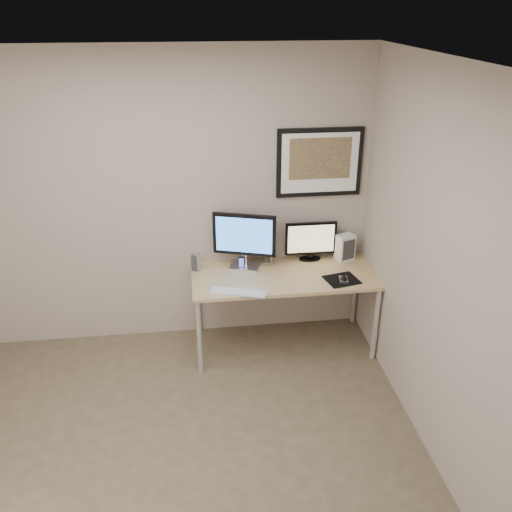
{
  "coord_description": "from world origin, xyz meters",
  "views": [
    {
      "loc": [
        0.23,
        -2.77,
        2.9
      ],
      "look_at": [
        0.72,
        1.1,
        1.04
      ],
      "focal_mm": 38.0,
      "sensor_mm": 36.0,
      "label": 1
    }
  ],
  "objects_px": {
    "monitor_large": "(244,239)",
    "monitor_tv": "(311,240)",
    "desk": "(284,281)",
    "fan_unit": "(345,247)",
    "phone_dock": "(241,263)",
    "keyboard": "(238,292)",
    "speaker_right": "(269,252)",
    "speaker_left": "(196,262)",
    "framed_art": "(320,162)"
  },
  "relations": [
    {
      "from": "monitor_large",
      "to": "monitor_tv",
      "type": "height_order",
      "value": "monitor_large"
    },
    {
      "from": "monitor_large",
      "to": "fan_unit",
      "type": "xyz_separation_m",
      "value": [
        0.93,
        0.05,
        -0.16
      ]
    },
    {
      "from": "speaker_right",
      "to": "phone_dock",
      "type": "bearing_deg",
      "value": -135.53
    },
    {
      "from": "monitor_large",
      "to": "monitor_tv",
      "type": "xyz_separation_m",
      "value": [
        0.61,
        0.08,
        -0.08
      ]
    },
    {
      "from": "desk",
      "to": "speaker_left",
      "type": "xyz_separation_m",
      "value": [
        -0.75,
        0.17,
        0.15
      ]
    },
    {
      "from": "monitor_large",
      "to": "phone_dock",
      "type": "relative_size",
      "value": 4.63
    },
    {
      "from": "desk",
      "to": "monitor_tv",
      "type": "bearing_deg",
      "value": 42.01
    },
    {
      "from": "monitor_large",
      "to": "fan_unit",
      "type": "distance_m",
      "value": 0.94
    },
    {
      "from": "framed_art",
      "to": "phone_dock",
      "type": "xyz_separation_m",
      "value": [
        -0.71,
        -0.18,
        -0.83
      ]
    },
    {
      "from": "fan_unit",
      "to": "speaker_right",
      "type": "bearing_deg",
      "value": 158.08
    },
    {
      "from": "desk",
      "to": "monitor_large",
      "type": "distance_m",
      "value": 0.51
    },
    {
      "from": "fan_unit",
      "to": "desk",
      "type": "bearing_deg",
      "value": -179.41
    },
    {
      "from": "desk",
      "to": "framed_art",
      "type": "xyz_separation_m",
      "value": [
        0.35,
        0.33,
        0.96
      ]
    },
    {
      "from": "monitor_large",
      "to": "keyboard",
      "type": "distance_m",
      "value": 0.54
    },
    {
      "from": "keyboard",
      "to": "desk",
      "type": "bearing_deg",
      "value": 50.42
    },
    {
      "from": "monitor_tv",
      "to": "speaker_right",
      "type": "bearing_deg",
      "value": -178.33
    },
    {
      "from": "monitor_large",
      "to": "speaker_left",
      "type": "bearing_deg",
      "value": -160.72
    },
    {
      "from": "desk",
      "to": "monitor_tv",
      "type": "xyz_separation_m",
      "value": [
        0.29,
        0.26,
        0.26
      ]
    },
    {
      "from": "speaker_left",
      "to": "fan_unit",
      "type": "bearing_deg",
      "value": 27.09
    },
    {
      "from": "speaker_left",
      "to": "speaker_right",
      "type": "bearing_deg",
      "value": 31.78
    },
    {
      "from": "monitor_tv",
      "to": "keyboard",
      "type": "distance_m",
      "value": 0.91
    },
    {
      "from": "phone_dock",
      "to": "monitor_large",
      "type": "bearing_deg",
      "value": 55.62
    },
    {
      "from": "speaker_left",
      "to": "fan_unit",
      "type": "height_order",
      "value": "fan_unit"
    },
    {
      "from": "speaker_right",
      "to": "fan_unit",
      "type": "bearing_deg",
      "value": 21.51
    },
    {
      "from": "framed_art",
      "to": "fan_unit",
      "type": "height_order",
      "value": "framed_art"
    },
    {
      "from": "monitor_tv",
      "to": "fan_unit",
      "type": "relative_size",
      "value": 1.93
    },
    {
      "from": "speaker_left",
      "to": "fan_unit",
      "type": "distance_m",
      "value": 1.36
    },
    {
      "from": "monitor_tv",
      "to": "fan_unit",
      "type": "xyz_separation_m",
      "value": [
        0.32,
        -0.03,
        -0.07
      ]
    },
    {
      "from": "desk",
      "to": "keyboard",
      "type": "xyz_separation_m",
      "value": [
        -0.43,
        -0.28,
        0.07
      ]
    },
    {
      "from": "monitor_tv",
      "to": "monitor_large",
      "type": "bearing_deg",
      "value": -172.06
    },
    {
      "from": "framed_art",
      "to": "keyboard",
      "type": "relative_size",
      "value": 1.61
    },
    {
      "from": "monitor_large",
      "to": "speaker_left",
      "type": "height_order",
      "value": "monitor_large"
    },
    {
      "from": "desk",
      "to": "fan_unit",
      "type": "relative_size",
      "value": 6.64
    },
    {
      "from": "keyboard",
      "to": "monitor_tv",
      "type": "bearing_deg",
      "value": 54.33
    },
    {
      "from": "phone_dock",
      "to": "fan_unit",
      "type": "distance_m",
      "value": 0.96
    },
    {
      "from": "monitor_tv",
      "to": "keyboard",
      "type": "relative_size",
      "value": 1.0
    },
    {
      "from": "keyboard",
      "to": "monitor_large",
      "type": "bearing_deg",
      "value": 94.53
    },
    {
      "from": "desk",
      "to": "phone_dock",
      "type": "bearing_deg",
      "value": 156.97
    },
    {
      "from": "monitor_large",
      "to": "speaker_left",
      "type": "distance_m",
      "value": 0.47
    },
    {
      "from": "keyboard",
      "to": "phone_dock",
      "type": "bearing_deg",
      "value": 97.74
    },
    {
      "from": "speaker_left",
      "to": "phone_dock",
      "type": "bearing_deg",
      "value": 22.33
    },
    {
      "from": "monitor_large",
      "to": "monitor_tv",
      "type": "relative_size",
      "value": 1.16
    },
    {
      "from": "speaker_right",
      "to": "fan_unit",
      "type": "distance_m",
      "value": 0.7
    },
    {
      "from": "speaker_left",
      "to": "keyboard",
      "type": "bearing_deg",
      "value": -29.16
    },
    {
      "from": "framed_art",
      "to": "speaker_right",
      "type": "xyz_separation_m",
      "value": [
        -0.45,
        -0.08,
        -0.79
      ]
    },
    {
      "from": "monitor_large",
      "to": "speaker_left",
      "type": "relative_size",
      "value": 3.05
    },
    {
      "from": "monitor_tv",
      "to": "phone_dock",
      "type": "relative_size",
      "value": 4.0
    },
    {
      "from": "phone_dock",
      "to": "monitor_tv",
      "type": "bearing_deg",
      "value": 24.92
    },
    {
      "from": "desk",
      "to": "monitor_tv",
      "type": "relative_size",
      "value": 3.43
    },
    {
      "from": "speaker_right",
      "to": "desk",
      "type": "bearing_deg",
      "value": -44.84
    }
  ]
}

